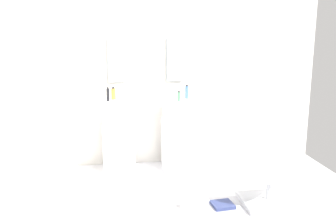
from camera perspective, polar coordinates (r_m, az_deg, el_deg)
name	(u,v)px	position (r m, az deg, el deg)	size (l,w,h in m)	color
ground_plane	(161,218)	(3.89, -1.06, -15.93)	(4.80, 3.60, 0.04)	silver
rear_partition	(145,70)	(5.10, -3.48, 6.41)	(4.80, 0.10, 2.60)	silver
pedestal_sink_left	(119,137)	(4.88, -7.59, -3.78)	(0.40, 0.40, 1.06)	white
pedestal_sink_right	(178,134)	(4.94, 1.55, -3.45)	(0.40, 0.40, 1.06)	white
vanity_mirror_left	(116,60)	(5.00, -7.95, 7.86)	(0.22, 0.03, 0.58)	#8C9EA8
vanity_mirror_right	(175,60)	(5.06, 1.04, 8.03)	(0.22, 0.03, 0.58)	#8C9EA8
lounge_chair	(269,174)	(4.11, 15.28, -9.11)	(1.10, 1.10, 0.65)	#B7BABF
towel_rack	(14,149)	(4.18, -22.54, -5.26)	(0.37, 0.22, 0.95)	#B7BABF
area_rug	(198,213)	(3.95, 4.64, -15.12)	(1.28, 0.65, 0.01)	#B2B2B7
magazine_navy	(223,205)	(4.09, 8.35, -13.87)	(0.22, 0.21, 0.04)	navy
coffee_mug	(184,205)	(3.99, 2.51, -14.07)	(0.07, 0.07, 0.08)	white
soap_bottle_amber	(113,94)	(4.86, -8.36, 2.79)	(0.06, 0.06, 0.16)	#C68C38
soap_bottle_green	(179,96)	(4.69, 1.69, 2.41)	(0.04, 0.04, 0.13)	#59996B
soap_bottle_white	(109,95)	(4.80, -9.06, 2.57)	(0.04, 0.04, 0.15)	white
soap_bottle_blue	(187,92)	(4.86, 2.91, 3.06)	(0.05, 0.05, 0.18)	#4C72B7
soap_bottle_black	(108,95)	(4.74, -9.18, 2.65)	(0.04, 0.04, 0.18)	black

